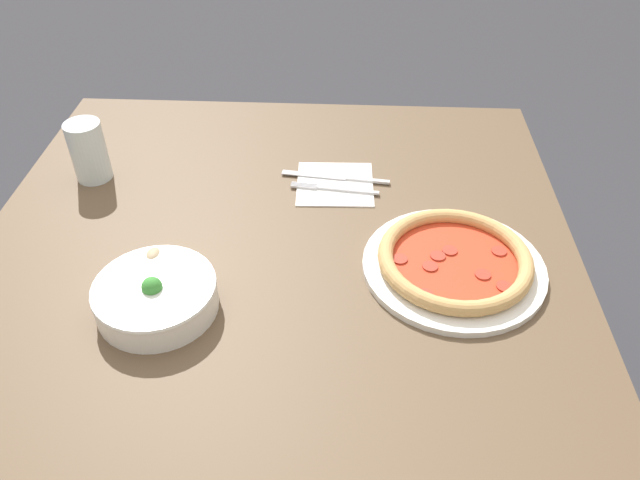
{
  "coord_description": "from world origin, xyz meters",
  "views": [
    {
      "loc": [
        -0.79,
        -0.12,
        1.48
      ],
      "look_at": [
        0.04,
        -0.08,
        0.78
      ],
      "focal_mm": 35.0,
      "sensor_mm": 36.0,
      "label": 1
    }
  ],
  "objects_px": {
    "bowl": "(156,294)",
    "knife": "(340,178)",
    "pizza": "(454,262)",
    "glass": "(88,151)",
    "fork": "(336,189)"
  },
  "relations": [
    {
      "from": "knife",
      "to": "fork",
      "type": "bearing_deg",
      "value": 86.2
    },
    {
      "from": "knife",
      "to": "pizza",
      "type": "bearing_deg",
      "value": 134.36
    },
    {
      "from": "bowl",
      "to": "knife",
      "type": "height_order",
      "value": "bowl"
    },
    {
      "from": "knife",
      "to": "glass",
      "type": "xyz_separation_m",
      "value": [
        -0.02,
        0.5,
        0.06
      ]
    },
    {
      "from": "bowl",
      "to": "pizza",
      "type": "bearing_deg",
      "value": -76.51
    },
    {
      "from": "fork",
      "to": "knife",
      "type": "xyz_separation_m",
      "value": [
        0.04,
        -0.01,
        -0.0
      ]
    },
    {
      "from": "bowl",
      "to": "knife",
      "type": "bearing_deg",
      "value": -36.68
    },
    {
      "from": "bowl",
      "to": "knife",
      "type": "relative_size",
      "value": 0.88
    },
    {
      "from": "bowl",
      "to": "glass",
      "type": "relative_size",
      "value": 1.57
    },
    {
      "from": "fork",
      "to": "knife",
      "type": "bearing_deg",
      "value": -93.8
    },
    {
      "from": "bowl",
      "to": "fork",
      "type": "xyz_separation_m",
      "value": [
        0.33,
        -0.27,
        -0.02
      ]
    },
    {
      "from": "pizza",
      "to": "knife",
      "type": "distance_m",
      "value": 0.33
    },
    {
      "from": "fork",
      "to": "glass",
      "type": "bearing_deg",
      "value": 3.85
    },
    {
      "from": "bowl",
      "to": "fork",
      "type": "height_order",
      "value": "bowl"
    },
    {
      "from": "pizza",
      "to": "glass",
      "type": "height_order",
      "value": "glass"
    }
  ]
}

